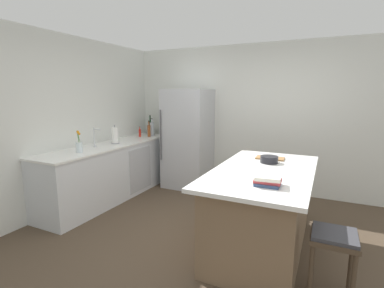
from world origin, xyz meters
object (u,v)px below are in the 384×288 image
object	(u,v)px
syrup_bottle	(151,130)
cookbook_stack	(268,181)
kitchen_island	(262,209)
hot_sauce_bottle	(140,133)
cutting_board	(270,158)
soda_bottle	(152,129)
flower_vase	(79,146)
refrigerator	(188,139)
mixing_bowl	(269,159)
vinegar_bottle	(149,131)
sink_faucet	(95,137)
wine_bottle	(150,127)
paper_towel_roll	(115,136)
bar_stool	(333,245)

from	to	relation	value
syrup_bottle	cookbook_stack	xyz separation A→B (m)	(2.74, -2.23, -0.05)
kitchen_island	syrup_bottle	bearing A→B (deg)	146.95
kitchen_island	hot_sauce_bottle	xyz separation A→B (m)	(-2.67, 1.41, 0.53)
cutting_board	kitchen_island	bearing A→B (deg)	-86.16
soda_bottle	cookbook_stack	size ratio (longest dim) A/B	1.41
flower_vase	refrigerator	bearing A→B (deg)	66.30
flower_vase	cookbook_stack	size ratio (longest dim) A/B	1.27
mixing_bowl	vinegar_bottle	bearing A→B (deg)	155.15
soda_bottle	sink_faucet	bearing A→B (deg)	-95.98
refrigerator	sink_faucet	xyz separation A→B (m)	(-0.91, -1.41, 0.16)
cutting_board	wine_bottle	bearing A→B (deg)	154.91
soda_bottle	vinegar_bottle	world-z (taller)	soda_bottle
wine_bottle	mixing_bowl	size ratio (longest dim) A/B	1.85
refrigerator	hot_sauce_bottle	bearing A→B (deg)	-165.95
wine_bottle	soda_bottle	world-z (taller)	wine_bottle
flower_vase	paper_towel_roll	distance (m)	0.80
soda_bottle	syrup_bottle	bearing A→B (deg)	131.58
flower_vase	paper_towel_roll	world-z (taller)	paper_towel_roll
hot_sauce_bottle	sink_faucet	bearing A→B (deg)	-89.70
sink_faucet	flower_vase	size ratio (longest dim) A/B	0.96
kitchen_island	vinegar_bottle	xyz separation A→B (m)	(-2.52, 1.50, 0.57)
wine_bottle	soda_bottle	xyz separation A→B (m)	(0.17, -0.19, -0.01)
sink_faucet	soda_bottle	distance (m)	1.38
wine_bottle	mixing_bowl	world-z (taller)	wine_bottle
sink_faucet	cookbook_stack	distance (m)	2.91
paper_towel_roll	cutting_board	size ratio (longest dim) A/B	0.88
wine_bottle	cookbook_stack	distance (m)	3.68
flower_vase	syrup_bottle	distance (m)	1.88
refrigerator	vinegar_bottle	size ratio (longest dim) A/B	5.95
refrigerator	hot_sauce_bottle	size ratio (longest dim) A/B	9.20
mixing_bowl	cutting_board	distance (m)	0.23
wine_bottle	cutting_board	bearing A→B (deg)	-25.09
flower_vase	vinegar_bottle	xyz separation A→B (m)	(0.03, 1.69, 0.02)
paper_towel_roll	vinegar_bottle	xyz separation A→B (m)	(0.07, 0.89, -0.02)
cutting_board	mixing_bowl	bearing A→B (deg)	-82.20
flower_vase	cutting_board	world-z (taller)	flower_vase
kitchen_island	cookbook_stack	xyz separation A→B (m)	(0.14, -0.54, 0.50)
kitchen_island	soda_bottle	world-z (taller)	soda_bottle
wine_bottle	cookbook_stack	world-z (taller)	wine_bottle
paper_towel_roll	syrup_bottle	world-z (taller)	paper_towel_roll
bar_stool	sink_faucet	bearing A→B (deg)	165.89
kitchen_island	soda_bottle	bearing A→B (deg)	147.54
vinegar_bottle	kitchen_island	bearing A→B (deg)	-30.72
vinegar_bottle	cookbook_stack	bearing A→B (deg)	-37.43
wine_bottle	flower_vase	bearing A→B (deg)	-86.04
cookbook_stack	syrup_bottle	bearing A→B (deg)	140.86
refrigerator	cookbook_stack	xyz separation A→B (m)	(1.89, -2.18, 0.05)
flower_vase	vinegar_bottle	size ratio (longest dim) A/B	1.02
syrup_bottle	bar_stool	bearing A→B (deg)	-34.94
bar_stool	cookbook_stack	xyz separation A→B (m)	(-0.57, 0.08, 0.45)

